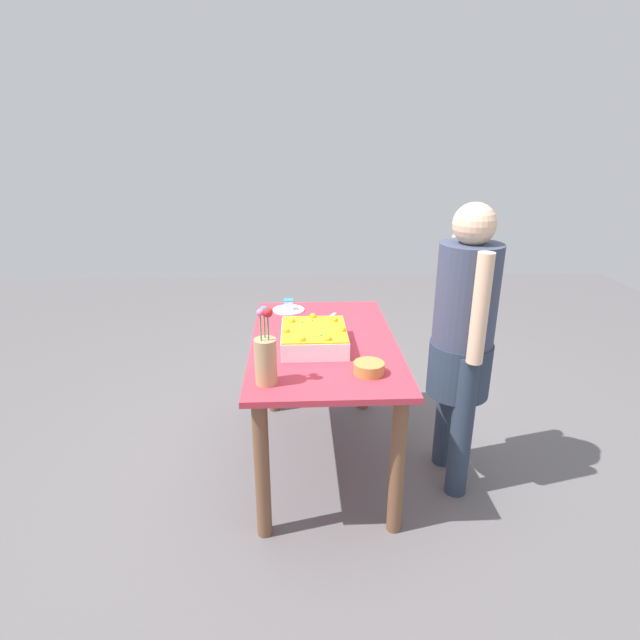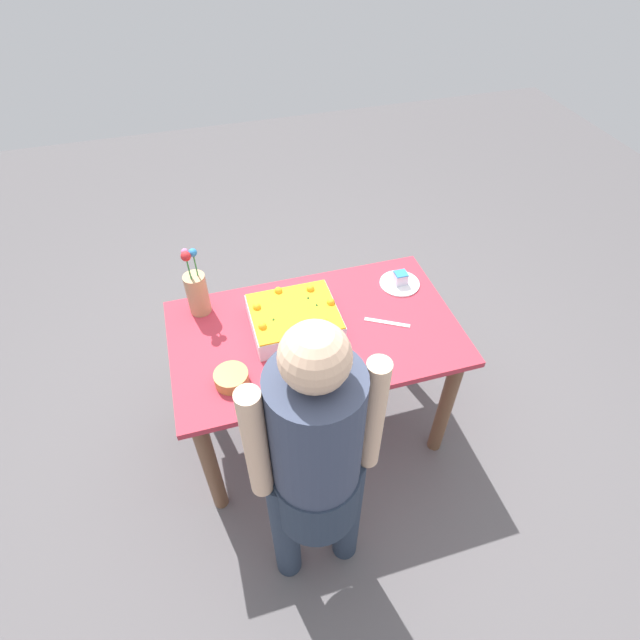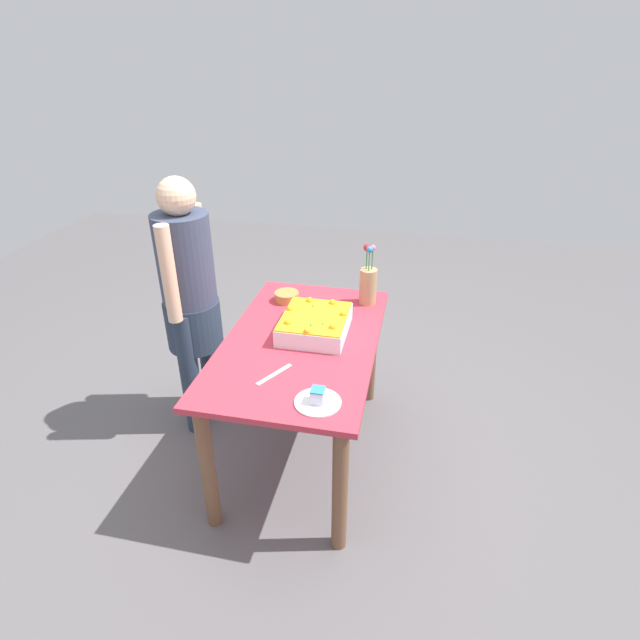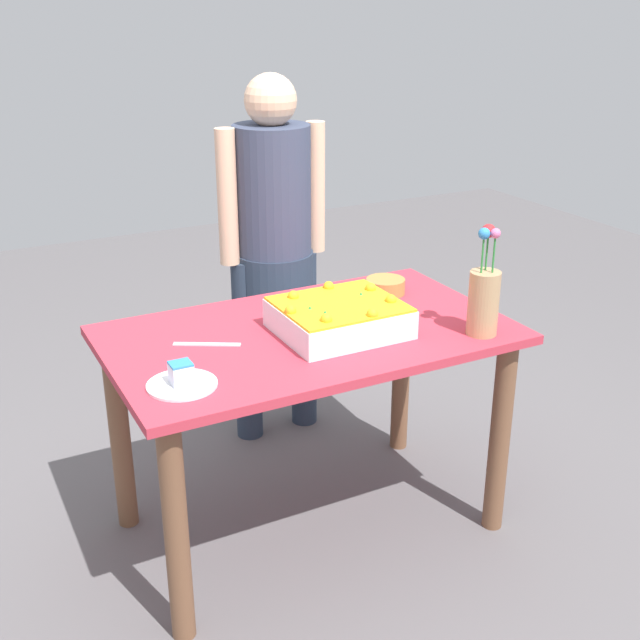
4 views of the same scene
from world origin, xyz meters
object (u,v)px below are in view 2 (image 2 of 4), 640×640
object	(u,v)px
cake_knife	(387,323)
person_standing	(316,461)
flower_vase	(197,291)
sheet_cake	(294,318)
serving_plate_with_slice	(400,281)
fruit_bowl	(231,378)

from	to	relation	value
cake_knife	person_standing	size ratio (longest dim) A/B	0.14
cake_knife	flower_vase	size ratio (longest dim) A/B	0.59
sheet_cake	serving_plate_with_slice	distance (m)	0.59
person_standing	flower_vase	bearing A→B (deg)	16.80
cake_knife	fruit_bowl	xyz separation A→B (m)	(-0.74, -0.14, 0.03)
flower_vase	person_standing	distance (m)	1.00
flower_vase	fruit_bowl	xyz separation A→B (m)	(0.07, -0.46, -0.09)
flower_vase	fruit_bowl	bearing A→B (deg)	-81.08
serving_plate_with_slice	cake_knife	xyz separation A→B (m)	(-0.16, -0.24, -0.02)
fruit_bowl	person_standing	xyz separation A→B (m)	(0.22, -0.50, 0.08)
serving_plate_with_slice	cake_knife	size ratio (longest dim) A/B	0.94
serving_plate_with_slice	person_standing	bearing A→B (deg)	-127.83
fruit_bowl	person_standing	world-z (taller)	person_standing
fruit_bowl	person_standing	bearing A→B (deg)	-66.41
sheet_cake	serving_plate_with_slice	xyz separation A→B (m)	(0.57, 0.14, -0.03)
sheet_cake	cake_knife	distance (m)	0.43
serving_plate_with_slice	flower_vase	size ratio (longest dim) A/B	0.55
cake_knife	fruit_bowl	bearing A→B (deg)	-139.71
fruit_bowl	person_standing	distance (m)	0.55
sheet_cake	flower_vase	world-z (taller)	flower_vase
cake_knife	person_standing	xyz separation A→B (m)	(-0.52, -0.64, 0.10)
cake_knife	fruit_bowl	world-z (taller)	fruit_bowl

